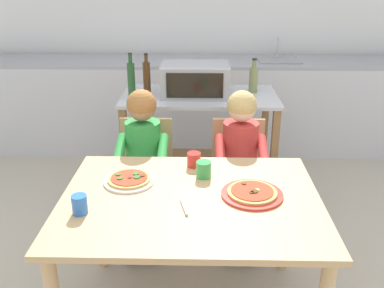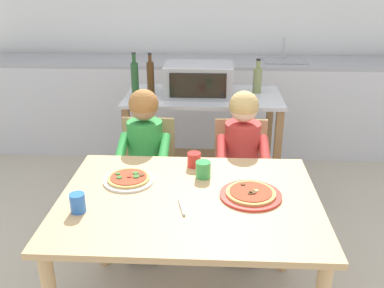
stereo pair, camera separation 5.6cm
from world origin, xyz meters
TOP-DOWN VIEW (x-y plane):
  - ground_plane at (0.00, 1.08)m, footprint 10.75×10.75m
  - back_wall_tiled at (0.00, 2.75)m, footprint 5.00×0.14m
  - kitchen_counter at (0.00, 2.34)m, footprint 4.50×0.60m
  - kitchen_island_cart at (0.04, 1.28)m, footprint 1.15×0.59m
  - toaster_oven at (-0.00, 1.28)m, footprint 0.49×0.35m
  - bottle_dark_olive_oil at (-0.35, 1.28)m, footprint 0.05×0.05m
  - bottle_tall_green_wine at (0.43, 1.36)m, footprint 0.06×0.06m
  - bottle_squat_spirits at (-0.45, 1.18)m, footprint 0.05×0.05m
  - dining_table at (0.00, 0.00)m, footprint 1.23×0.93m
  - dining_chair_left at (-0.32, 0.76)m, footprint 0.36×0.36m
  - dining_chair_right at (0.29, 0.76)m, footprint 0.36×0.36m
  - child_in_green_shirt at (-0.32, 0.64)m, footprint 0.32×0.42m
  - child_in_red_shirt at (0.29, 0.64)m, footprint 0.32×0.42m
  - pizza_plate_white at (-0.32, 0.15)m, footprint 0.26×0.26m
  - pizza_plate_red_rimmed at (0.29, 0.02)m, footprint 0.30×0.30m
  - drinking_cup_red at (0.01, 0.34)m, footprint 0.07×0.07m
  - drinking_cup_green at (0.06, 0.22)m, footprint 0.08×0.08m
  - drinking_cup_blue at (-0.49, -0.15)m, footprint 0.07×0.07m
  - serving_spoon at (-0.03, -0.10)m, footprint 0.04×0.14m

SIDE VIEW (x-z plane):
  - ground_plane at x=0.00m, z-range 0.00..0.00m
  - kitchen_counter at x=0.00m, z-range -0.10..1.00m
  - dining_chair_left at x=-0.32m, z-range 0.07..0.89m
  - dining_chair_right at x=0.29m, z-range 0.07..0.89m
  - kitchen_island_cart at x=0.04m, z-range 0.15..1.01m
  - dining_table at x=0.00m, z-range 0.26..0.99m
  - child_in_red_shirt at x=0.29m, z-range 0.14..1.17m
  - child_in_green_shirt at x=-0.32m, z-range 0.15..1.18m
  - serving_spoon at x=-0.03m, z-range 0.72..0.73m
  - pizza_plate_red_rimmed at x=0.29m, z-range 0.72..0.75m
  - pizza_plate_white at x=-0.32m, z-range 0.72..0.75m
  - drinking_cup_red at x=0.01m, z-range 0.72..0.80m
  - drinking_cup_green at x=0.06m, z-range 0.72..0.81m
  - drinking_cup_blue at x=-0.49m, z-range 0.72..0.81m
  - bottle_tall_green_wine at x=0.43m, z-range 0.84..1.09m
  - toaster_oven at x=0.00m, z-range 0.86..1.09m
  - bottle_dark_olive_oil at x=-0.35m, z-range 0.84..1.14m
  - bottle_squat_spirits at x=-0.45m, z-range 0.83..1.16m
  - back_wall_tiled at x=0.00m, z-range 0.00..2.70m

